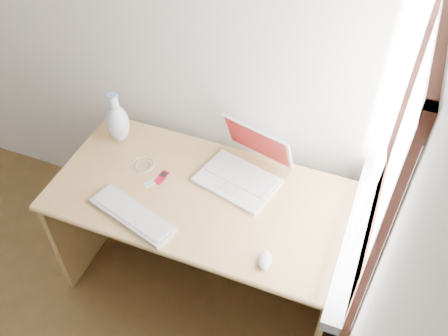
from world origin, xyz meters
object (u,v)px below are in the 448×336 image
at_px(laptop, 241,167).
at_px(vase, 118,122).
at_px(desk, 209,210).
at_px(external_keyboard, 133,215).

relative_size(laptop, vase, 1.45).
xyz_separation_m(desk, laptop, (0.14, 0.10, 0.27)).
xyz_separation_m(desk, external_keyboard, (-0.24, -0.32, 0.23)).
bearing_deg(vase, external_keyboard, -54.67).
bearing_deg(desk, laptop, 36.46).
bearing_deg(external_keyboard, vase, 141.92).
height_order(laptop, vase, vase).
height_order(external_keyboard, vase, vase).
height_order(desk, vase, vase).
relative_size(desk, external_keyboard, 3.13).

